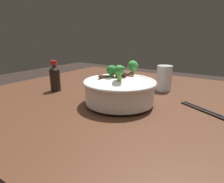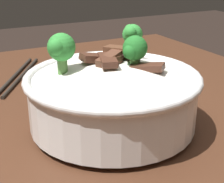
{
  "view_description": "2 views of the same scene",
  "coord_description": "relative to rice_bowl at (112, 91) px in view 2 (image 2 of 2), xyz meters",
  "views": [
    {
      "loc": [
        0.38,
        -0.63,
        1.03
      ],
      "look_at": [
        0.03,
        -0.11,
        0.85
      ],
      "focal_mm": 30.65,
      "sensor_mm": 36.0,
      "label": 1
    },
    {
      "loc": [
        -0.36,
        0.12,
        1.04
      ],
      "look_at": [
        0.06,
        -0.1,
        0.85
      ],
      "focal_mm": 54.67,
      "sensor_mm": 36.0,
      "label": 2
    }
  ],
  "objects": [
    {
      "name": "chopsticks_pair",
      "position": [
        0.29,
        0.07,
        -0.05
      ],
      "size": [
        0.22,
        0.14,
        0.01
      ],
      "color": "#28231E",
      "rests_on": "dining_table"
    },
    {
      "name": "rice_bowl",
      "position": [
        0.0,
        0.0,
        0.0
      ],
      "size": [
        0.25,
        0.25,
        0.15
      ],
      "color": "white",
      "rests_on": "dining_table"
    }
  ]
}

